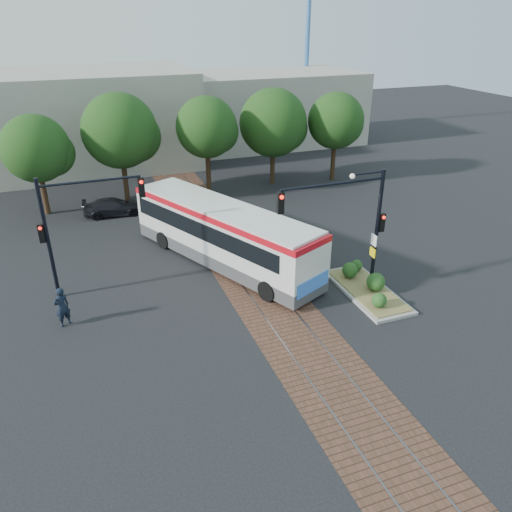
% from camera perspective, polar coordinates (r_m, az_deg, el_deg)
% --- Properties ---
extents(ground, '(120.00, 120.00, 0.00)m').
position_cam_1_polar(ground, '(24.15, 1.57, -5.12)').
color(ground, black).
rests_on(ground, ground).
extents(trackbed, '(3.60, 40.00, 0.02)m').
position_cam_1_polar(trackbed, '(27.41, -1.56, -1.02)').
color(trackbed, brown).
rests_on(trackbed, ground).
extents(tree_row, '(26.40, 5.60, 7.67)m').
position_cam_1_polar(tree_row, '(37.42, -6.29, 14.23)').
color(tree_row, '#382314').
rests_on(tree_row, ground).
extents(warehouses, '(40.00, 13.00, 8.00)m').
position_cam_1_polar(warehouses, '(49.15, -12.10, 15.48)').
color(warehouses, '#ADA899').
rests_on(warehouses, ground).
extents(crane, '(8.00, 0.50, 18.00)m').
position_cam_1_polar(crane, '(59.04, 5.96, 24.54)').
color(crane, '#3F72B2').
rests_on(crane, ground).
extents(city_bus, '(7.59, 12.35, 3.32)m').
position_cam_1_polar(city_bus, '(26.96, -3.81, 2.78)').
color(city_bus, '#404043').
rests_on(city_bus, ground).
extents(traffic_island, '(2.20, 5.20, 1.13)m').
position_cam_1_polar(traffic_island, '(25.31, 12.54, -3.36)').
color(traffic_island, gray).
rests_on(traffic_island, ground).
extents(signal_pole_main, '(5.49, 0.46, 6.00)m').
position_cam_1_polar(signal_pole_main, '(23.26, 11.34, 4.53)').
color(signal_pole_main, black).
rests_on(signal_pole_main, ground).
extents(signal_pole_left, '(4.99, 0.34, 6.00)m').
position_cam_1_polar(signal_pole_left, '(24.65, -20.42, 3.87)').
color(signal_pole_left, black).
rests_on(signal_pole_left, ground).
extents(officer, '(0.82, 0.72, 1.88)m').
position_cam_1_polar(officer, '(23.48, -21.29, -5.44)').
color(officer, black).
rests_on(officer, ground).
extents(parked_car, '(4.07, 1.80, 1.16)m').
position_cam_1_polar(parked_car, '(35.36, -15.95, 5.42)').
color(parked_car, black).
rests_on(parked_car, ground).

